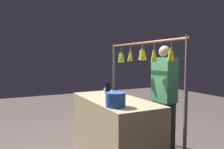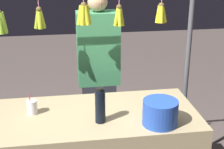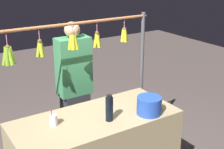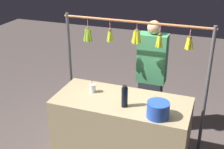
{
  "view_description": "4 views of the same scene",
  "coord_description": "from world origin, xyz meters",
  "views": [
    {
      "loc": [
        -2.86,
        1.48,
        1.48
      ],
      "look_at": [
        0.06,
        0.0,
        1.24
      ],
      "focal_mm": 35.0,
      "sensor_mm": 36.0,
      "label": 1
    },
    {
      "loc": [
        0.16,
        2.27,
        2.06
      ],
      "look_at": [
        -0.18,
        0.0,
        1.19
      ],
      "focal_mm": 54.5,
      "sensor_mm": 36.0,
      "label": 2
    },
    {
      "loc": [
        1.37,
        2.43,
        2.33
      ],
      "look_at": [
        -0.19,
        0.0,
        1.29
      ],
      "focal_mm": 50.75,
      "sensor_mm": 36.0,
      "label": 3
    },
    {
      "loc": [
        -0.98,
        3.02,
        2.64
      ],
      "look_at": [
        0.13,
        0.0,
        1.2
      ],
      "focal_mm": 48.14,
      "sensor_mm": 36.0,
      "label": 4
    }
  ],
  "objects": [
    {
      "name": "display_rack",
      "position": [
        0.03,
        -0.49,
        1.26
      ],
      "size": [
        1.95,
        0.14,
        1.76
      ],
      "color": "#4C4C51",
      "rests_on": "ground"
    },
    {
      "name": "water_bottle",
      "position": [
        -0.08,
        0.13,
        1.01
      ],
      "size": [
        0.07,
        0.07,
        0.26
      ],
      "color": "black",
      "rests_on": "market_counter"
    },
    {
      "name": "vendor_person",
      "position": [
        -0.17,
        -0.81,
        0.83
      ],
      "size": [
        0.4,
        0.22,
        1.68
      ],
      "color": "#2D2D38",
      "rests_on": "ground"
    },
    {
      "name": "blue_bucket",
      "position": [
        -0.49,
        0.23,
        0.97
      ],
      "size": [
        0.25,
        0.25,
        0.18
      ],
      "primitive_type": "cylinder",
      "color": "#254BAD",
      "rests_on": "market_counter"
    },
    {
      "name": "market_counter",
      "position": [
        0.0,
        0.0,
        0.44
      ],
      "size": [
        1.65,
        0.74,
        0.88
      ],
      "primitive_type": "cube",
      "color": "tan",
      "rests_on": "ground"
    },
    {
      "name": "drink_cup",
      "position": [
        0.41,
        -0.07,
        0.93
      ],
      "size": [
        0.08,
        0.08,
        0.16
      ],
      "color": "silver",
      "rests_on": "market_counter"
    }
  ]
}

